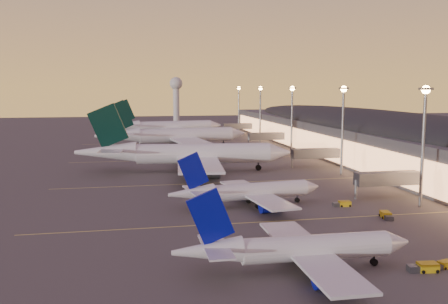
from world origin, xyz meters
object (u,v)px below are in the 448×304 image
at_px(airliner_wide_mid, 173,136).
at_px(airliner_wide_far, 165,127).
at_px(airliner_narrow_north, 247,192).
at_px(radar_tower, 176,92).
at_px(baggage_tug_a, 443,265).
at_px(baggage_tug_d, 386,215).
at_px(baggage_tug_c, 342,204).
at_px(airliner_wide_near, 185,154).
at_px(airliner_narrow_south, 295,249).
at_px(baggage_tug_b, 424,267).

relative_size(airliner_wide_mid, airliner_wide_far, 1.05).
distance_m(airliner_narrow_north, radar_tower, 253.17).
bearing_deg(airliner_wide_far, baggage_tug_a, -90.09).
bearing_deg(baggage_tug_d, baggage_tug_c, 32.19).
height_order(airliner_wide_near, baggage_tug_a, airliner_wide_near).
distance_m(airliner_narrow_south, airliner_wide_near, 85.63).
relative_size(airliner_narrow_south, baggage_tug_a, 9.80).
bearing_deg(baggage_tug_b, airliner_wide_near, 111.14).
bearing_deg(radar_tower, airliner_wide_mid, -96.27).
bearing_deg(airliner_wide_mid, baggage_tug_d, -82.99).
xyz_separation_m(airliner_wide_far, radar_tower, (15.31, 94.67, 16.86)).
bearing_deg(baggage_tug_a, airliner_wide_far, 80.33).
relative_size(airliner_narrow_north, baggage_tug_d, 7.92).
distance_m(airliner_wide_mid, baggage_tug_b, 149.15).
bearing_deg(airliner_wide_mid, airliner_narrow_north, -93.92).
relative_size(airliner_wide_near, airliner_wide_far, 1.07).
xyz_separation_m(airliner_narrow_south, airliner_wide_far, (-2.51, 195.92, 1.83)).
height_order(airliner_narrow_south, airliner_wide_near, airliner_wide_near).
xyz_separation_m(airliner_wide_far, baggage_tug_a, (23.62, -198.92, -4.57)).
bearing_deg(airliner_wide_near, airliner_narrow_north, -74.58).
bearing_deg(baggage_tug_a, baggage_tug_c, 71.07).
distance_m(airliner_wide_far, baggage_tug_c, 163.53).
relative_size(airliner_wide_far, baggage_tug_a, 17.39).
relative_size(airliner_narrow_north, airliner_wide_far, 0.57).
height_order(airliner_narrow_south, baggage_tug_d, airliner_narrow_south).
bearing_deg(baggage_tug_b, radar_tower, 97.61).
distance_m(airliner_wide_far, baggage_tug_b, 200.60).
bearing_deg(airliner_narrow_north, airliner_wide_far, 84.20).
xyz_separation_m(airliner_wide_mid, baggage_tug_c, (26.04, -109.57, -4.75)).
distance_m(airliner_narrow_south, baggage_tug_d, 35.83).
xyz_separation_m(airliner_wide_near, baggage_tug_a, (26.47, -88.44, -4.93)).
bearing_deg(airliner_wide_far, radar_tower, 73.95).
bearing_deg(airliner_wide_near, baggage_tug_b, -69.65).
bearing_deg(airliner_wide_far, airliner_narrow_south, -96.13).
relative_size(airliner_narrow_south, baggage_tug_c, 8.73).
relative_size(airliner_wide_near, radar_tower, 2.01).
distance_m(airliner_narrow_south, airliner_wide_far, 195.94).
height_order(airliner_wide_mid, baggage_tug_d, airliner_wide_mid).
bearing_deg(airliner_narrow_south, airliner_wide_far, 91.23).
height_order(airliner_wide_far, baggage_tug_a, airliner_wide_far).
bearing_deg(radar_tower, baggage_tug_b, -89.06).
distance_m(radar_tower, baggage_tug_a, 294.48).
bearing_deg(radar_tower, baggage_tug_d, -86.96).
bearing_deg(airliner_wide_near, baggage_tug_a, -67.46).
relative_size(radar_tower, baggage_tug_c, 8.27).
xyz_separation_m(airliner_wide_far, baggage_tug_b, (20.13, -199.54, -4.45)).
height_order(airliner_narrow_north, baggage_tug_d, airliner_narrow_north).
bearing_deg(baggage_tug_c, airliner_narrow_south, -119.18).
xyz_separation_m(airliner_narrow_north, airliner_wide_far, (-5.07, 157.60, 1.82)).
xyz_separation_m(airliner_narrow_north, radar_tower, (10.24, 252.27, 18.68)).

